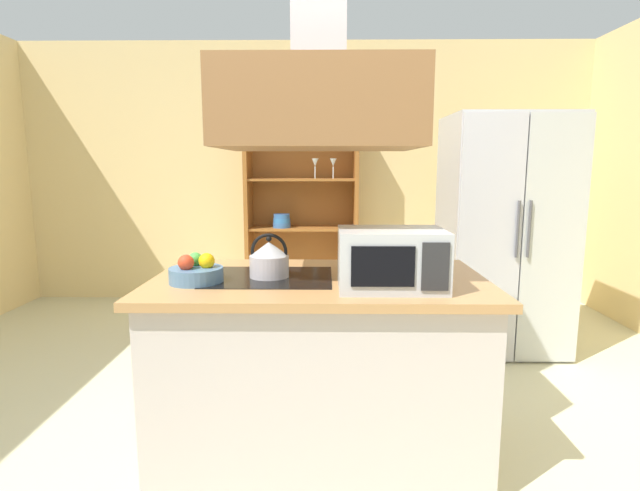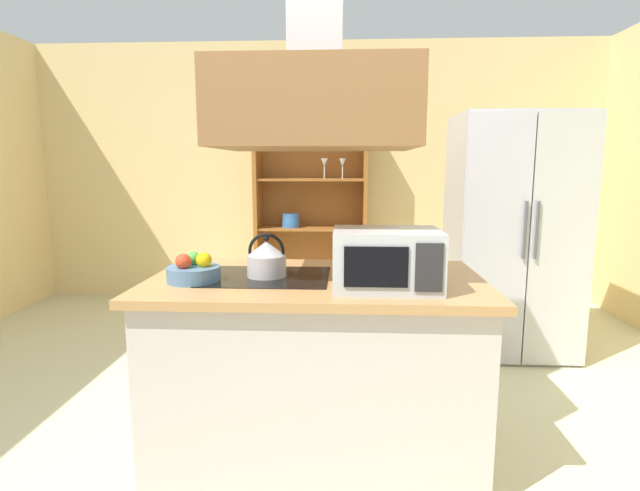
{
  "view_description": "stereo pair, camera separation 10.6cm",
  "coord_description": "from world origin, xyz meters",
  "px_view_note": "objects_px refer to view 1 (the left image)",
  "views": [
    {
      "loc": [
        0.23,
        -2.31,
        1.43
      ],
      "look_at": [
        0.2,
        0.36,
        1.0
      ],
      "focal_mm": 27.65,
      "sensor_mm": 36.0,
      "label": 1
    },
    {
      "loc": [
        0.34,
        -2.31,
        1.43
      ],
      "look_at": [
        0.2,
        0.36,
        1.0
      ],
      "focal_mm": 27.65,
      "sensor_mm": 36.0,
      "label": 2
    }
  ],
  "objects_px": {
    "dish_cabinet": "(302,219)",
    "fruit_bowl": "(196,272)",
    "microwave": "(391,259)",
    "cutting_board": "(402,268)",
    "refrigerator": "(503,234)",
    "kettle": "(269,259)"
  },
  "relations": [
    {
      "from": "dish_cabinet",
      "to": "fruit_bowl",
      "type": "xyz_separation_m",
      "value": [
        -0.34,
        -2.89,
        0.06
      ]
    },
    {
      "from": "microwave",
      "to": "fruit_bowl",
      "type": "bearing_deg",
      "value": 174.24
    },
    {
      "from": "cutting_board",
      "to": "microwave",
      "type": "distance_m",
      "value": 0.42
    },
    {
      "from": "fruit_bowl",
      "to": "microwave",
      "type": "bearing_deg",
      "value": -5.76
    },
    {
      "from": "refrigerator",
      "to": "fruit_bowl",
      "type": "distance_m",
      "value": 2.54
    },
    {
      "from": "refrigerator",
      "to": "kettle",
      "type": "height_order",
      "value": "refrigerator"
    },
    {
      "from": "dish_cabinet",
      "to": "microwave",
      "type": "xyz_separation_m",
      "value": [
        0.54,
        -2.98,
        0.14
      ]
    },
    {
      "from": "dish_cabinet",
      "to": "microwave",
      "type": "bearing_deg",
      "value": -79.71
    },
    {
      "from": "refrigerator",
      "to": "cutting_board",
      "type": "height_order",
      "value": "refrigerator"
    },
    {
      "from": "dish_cabinet",
      "to": "cutting_board",
      "type": "xyz_separation_m",
      "value": [
        0.65,
        -2.59,
        0.02
      ]
    },
    {
      "from": "dish_cabinet",
      "to": "kettle",
      "type": "relative_size",
      "value": 9.43
    },
    {
      "from": "dish_cabinet",
      "to": "fruit_bowl",
      "type": "distance_m",
      "value": 2.91
    },
    {
      "from": "refrigerator",
      "to": "dish_cabinet",
      "type": "xyz_separation_m",
      "value": [
        -1.63,
        1.29,
        -0.02
      ]
    },
    {
      "from": "dish_cabinet",
      "to": "fruit_bowl",
      "type": "height_order",
      "value": "dish_cabinet"
    },
    {
      "from": "refrigerator",
      "to": "microwave",
      "type": "relative_size",
      "value": 3.94
    },
    {
      "from": "dish_cabinet",
      "to": "cutting_board",
      "type": "bearing_deg",
      "value": -75.91
    },
    {
      "from": "refrigerator",
      "to": "kettle",
      "type": "bearing_deg",
      "value": -137.87
    },
    {
      "from": "refrigerator",
      "to": "fruit_bowl",
      "type": "bearing_deg",
      "value": -140.94
    },
    {
      "from": "kettle",
      "to": "cutting_board",
      "type": "distance_m",
      "value": 0.7
    },
    {
      "from": "dish_cabinet",
      "to": "kettle",
      "type": "distance_m",
      "value": 2.78
    },
    {
      "from": "refrigerator",
      "to": "cutting_board",
      "type": "relative_size",
      "value": 5.34
    },
    {
      "from": "refrigerator",
      "to": "cutting_board",
      "type": "distance_m",
      "value": 1.63
    }
  ]
}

